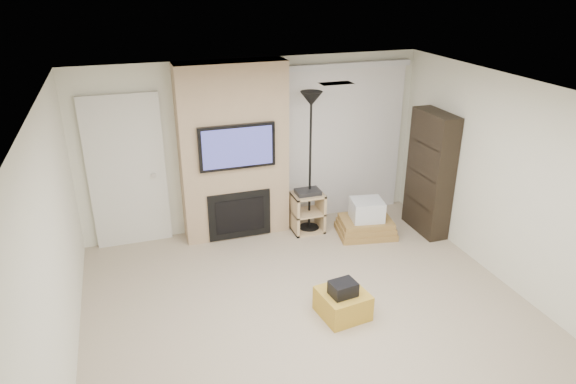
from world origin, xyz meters
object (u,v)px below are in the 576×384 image
object	(u,v)px
floor_lamp	(311,123)
box_stack	(366,221)
bookshelf	(430,173)
av_stand	(308,210)
ottoman	(343,303)

from	to	relation	value
floor_lamp	box_stack	world-z (taller)	floor_lamp
box_stack	bookshelf	bearing A→B (deg)	-8.40
av_stand	box_stack	xyz separation A→B (m)	(0.78, -0.37, -0.14)
floor_lamp	bookshelf	world-z (taller)	floor_lamp
ottoman	floor_lamp	xyz separation A→B (m)	(0.38, 2.08, 1.49)
box_stack	bookshelf	size ratio (longest dim) A/B	0.50
ottoman	av_stand	distance (m)	2.08
floor_lamp	box_stack	size ratio (longest dim) A/B	2.30
av_stand	bookshelf	size ratio (longest dim) A/B	0.37
floor_lamp	bookshelf	size ratio (longest dim) A/B	1.16
ottoman	bookshelf	world-z (taller)	bookshelf
bookshelf	ottoman	bearing A→B (deg)	-142.77
box_stack	bookshelf	xyz separation A→B (m)	(0.91, -0.13, 0.69)
ottoman	av_stand	size ratio (longest dim) A/B	0.76
floor_lamp	av_stand	world-z (taller)	floor_lamp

